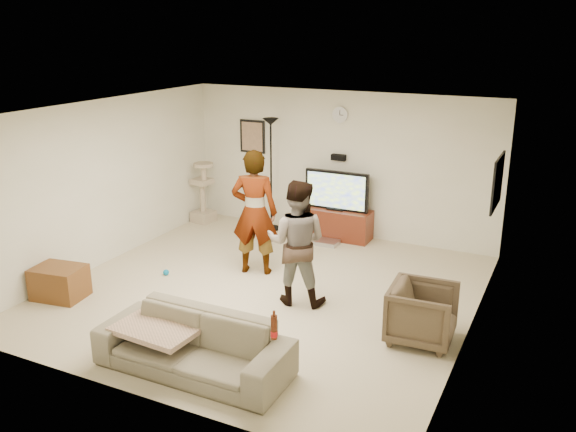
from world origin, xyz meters
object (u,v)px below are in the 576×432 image
at_px(armchair, 422,314).
at_px(side_table, 60,282).
at_px(floor_lamp, 271,175).
at_px(cat_tree, 202,192).
at_px(beer_bottle, 274,327).
at_px(tv, 337,190).
at_px(tv_stand, 336,223).
at_px(sofa, 193,345).
at_px(person_left, 255,212).
at_px(person_right, 297,243).

height_order(armchair, side_table, armchair).
relative_size(floor_lamp, armchair, 2.65).
bearing_deg(armchair, cat_tree, 57.87).
bearing_deg(beer_bottle, tv, 104.35).
distance_m(tv_stand, sofa, 4.63).
relative_size(person_left, armchair, 2.46).
xyz_separation_m(tv, armchair, (2.23, -2.92, -0.50)).
bearing_deg(sofa, beer_bottle, -0.15).
distance_m(cat_tree, beer_bottle, 5.76).
relative_size(tv, beer_bottle, 4.51).
bearing_deg(sofa, tv, 92.55).
bearing_deg(person_right, person_left, -45.19).
bearing_deg(cat_tree, tv, 5.64).
xyz_separation_m(floor_lamp, cat_tree, (-1.35, -0.18, -0.43)).
relative_size(tv_stand, side_table, 1.86).
height_order(person_left, armchair, person_left).
distance_m(tv, cat_tree, 2.59).
relative_size(floor_lamp, person_left, 1.08).
bearing_deg(tv, tv_stand, 0.00).
xyz_separation_m(floor_lamp, person_right, (1.69, -2.53, -0.17)).
height_order(person_left, sofa, person_left).
bearing_deg(cat_tree, floor_lamp, 7.75).
bearing_deg(tv_stand, person_right, -79.70).
height_order(tv, cat_tree, tv).
bearing_deg(cat_tree, armchair, -29.03).
height_order(cat_tree, person_left, person_left).
distance_m(tv_stand, tv, 0.59).
xyz_separation_m(tv_stand, side_table, (-2.45, -3.90, -0.04)).
height_order(person_left, side_table, person_left).
xyz_separation_m(person_left, armchair, (2.75, -0.97, -0.59)).
xyz_separation_m(sofa, side_table, (-2.67, 0.72, -0.09)).
relative_size(tv_stand, person_right, 0.74).
xyz_separation_m(cat_tree, side_table, (0.12, -3.65, -0.35)).
xyz_separation_m(sofa, armchair, (2.01, 1.70, 0.04)).
relative_size(person_right, sofa, 0.80).
distance_m(sofa, side_table, 2.77).
xyz_separation_m(cat_tree, armchair, (4.80, -2.66, -0.23)).
xyz_separation_m(cat_tree, sofa, (2.79, -4.37, -0.27)).
bearing_deg(cat_tree, side_table, -88.19).
bearing_deg(sofa, armchair, 40.06).
bearing_deg(side_table, armchair, 11.84).
xyz_separation_m(floor_lamp, armchair, (3.45, -2.85, -0.66)).
height_order(cat_tree, armchair, cat_tree).
relative_size(person_left, person_right, 1.11).
distance_m(beer_bottle, armchair, 2.04).
xyz_separation_m(sofa, beer_bottle, (0.96, 0.00, 0.43)).
relative_size(floor_lamp, sofa, 0.96).
relative_size(beer_bottle, armchair, 0.33).
relative_size(person_right, side_table, 2.53).
bearing_deg(floor_lamp, tv_stand, 3.30).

